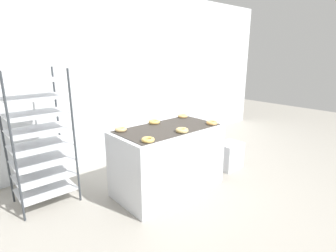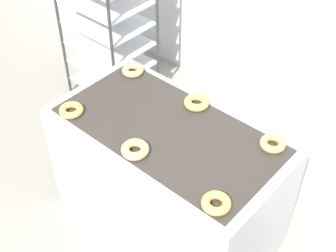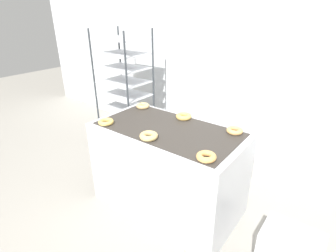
% 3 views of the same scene
% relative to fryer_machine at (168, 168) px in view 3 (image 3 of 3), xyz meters
% --- Properties ---
extents(ground_plane, '(14.00, 14.00, 0.00)m').
position_rel_fryer_machine_xyz_m(ground_plane, '(-0.00, -0.62, -0.43)').
color(ground_plane, '#9E998E').
extents(wall_back, '(8.00, 0.05, 2.80)m').
position_rel_fryer_machine_xyz_m(wall_back, '(-0.00, 1.50, 0.97)').
color(wall_back, silver).
rests_on(wall_back, ground_plane).
extents(fryer_machine, '(1.38, 0.74, 0.86)m').
position_rel_fryer_machine_xyz_m(fryer_machine, '(0.00, 0.00, 0.00)').
color(fryer_machine, silver).
rests_on(fryer_machine, ground_plane).
extents(baking_rack_cart, '(0.65, 0.53, 1.60)m').
position_rel_fryer_machine_xyz_m(baking_rack_cart, '(-1.32, 0.76, 0.39)').
color(baking_rack_cart, '#33383D').
rests_on(baking_rack_cart, ground_plane).
extents(donut_near_left, '(0.14, 0.14, 0.04)m').
position_rel_fryer_machine_xyz_m(donut_near_left, '(-0.52, -0.27, 0.45)').
color(donut_near_left, '#E8BC5D').
rests_on(donut_near_left, fryer_machine).
extents(donut_near_center, '(0.15, 0.15, 0.05)m').
position_rel_fryer_machine_xyz_m(donut_near_center, '(-0.01, -0.26, 0.45)').
color(donut_near_center, '#DBBB71').
rests_on(donut_near_center, fryer_machine).
extents(donut_near_right, '(0.14, 0.14, 0.04)m').
position_rel_fryer_machine_xyz_m(donut_near_right, '(0.53, -0.26, 0.45)').
color(donut_near_right, '#ECAA5C').
rests_on(donut_near_right, fryer_machine).
extents(donut_far_left, '(0.14, 0.14, 0.04)m').
position_rel_fryer_machine_xyz_m(donut_far_left, '(-0.53, 0.26, 0.45)').
color(donut_far_left, '#DBB472').
rests_on(donut_far_left, fryer_machine).
extents(donut_far_center, '(0.15, 0.15, 0.05)m').
position_rel_fryer_machine_xyz_m(donut_far_center, '(-0.01, 0.27, 0.45)').
color(donut_far_center, '#ECBD5E').
rests_on(donut_far_center, fryer_machine).
extents(donut_far_right, '(0.14, 0.14, 0.04)m').
position_rel_fryer_machine_xyz_m(donut_far_right, '(0.52, 0.27, 0.45)').
color(donut_far_right, '#EAB267').
rests_on(donut_far_right, fryer_machine).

